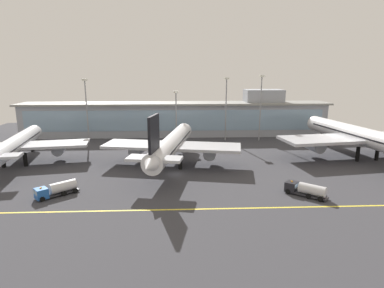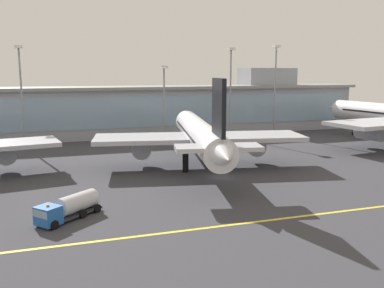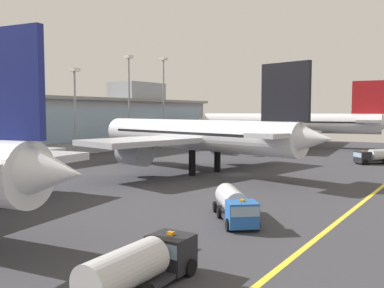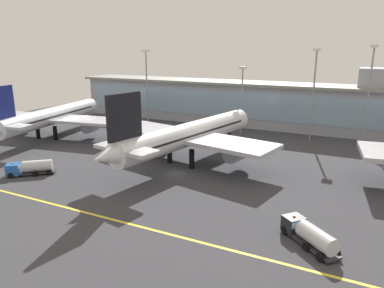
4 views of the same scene
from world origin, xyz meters
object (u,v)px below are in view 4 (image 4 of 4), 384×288
at_px(airliner_near_left, 52,117).
at_px(apron_light_mast_far_east, 242,89).
at_px(baggage_tug_near, 308,233).
at_px(fuel_tanker_truck, 29,168).
at_px(apron_light_mast_east, 146,76).
at_px(airliner_near_right, 189,135).
at_px(apron_light_mast_centre, 314,81).
at_px(apron_light_mast_west, 370,82).

height_order(airliner_near_left, apron_light_mast_far_east, apron_light_mast_far_east).
bearing_deg(baggage_tug_near, fuel_tanker_truck, 38.88).
xyz_separation_m(fuel_tanker_truck, apron_light_mast_east, (-7.94, 55.08, 14.21)).
height_order(airliner_near_right, apron_light_mast_east, apron_light_mast_east).
height_order(fuel_tanker_truck, apron_light_mast_centre, apron_light_mast_centre).
distance_m(airliner_near_right, apron_light_mast_west, 48.31).
relative_size(apron_light_mast_centre, apron_light_mast_far_east, 1.25).
distance_m(airliner_near_left, fuel_tanker_truck, 32.74).
relative_size(baggage_tug_near, apron_light_mast_west, 0.33).
bearing_deg(apron_light_mast_west, fuel_tanker_truck, -137.29).
bearing_deg(fuel_tanker_truck, apron_light_mast_east, -122.15).
distance_m(baggage_tug_near, apron_light_mast_centre, 59.86).
height_order(airliner_near_right, apron_light_mast_centre, apron_light_mast_centre).
bearing_deg(baggage_tug_near, apron_light_mast_centre, -39.98).
relative_size(baggage_tug_near, apron_light_mast_centre, 0.34).
bearing_deg(airliner_near_left, fuel_tanker_truck, -150.30).
relative_size(fuel_tanker_truck, baggage_tug_near, 1.01).
bearing_deg(apron_light_mast_centre, apron_light_mast_east, -179.93).
xyz_separation_m(fuel_tanker_truck, apron_light_mast_west, (58.97, 54.44, 14.92)).
distance_m(fuel_tanker_truck, baggage_tug_near, 54.46).
bearing_deg(apron_light_mast_west, apron_light_mast_centre, 176.98).
bearing_deg(airliner_near_right, apron_light_mast_east, 55.54).
height_order(fuel_tanker_truck, apron_light_mast_west, apron_light_mast_west).
bearing_deg(apron_light_mast_west, baggage_tug_near, -94.59).
relative_size(airliner_near_left, apron_light_mast_centre, 1.91).
height_order(airliner_near_left, apron_light_mast_centre, apron_light_mast_centre).
height_order(airliner_near_left, apron_light_mast_east, apron_light_mast_east).
xyz_separation_m(baggage_tug_near, apron_light_mast_far_east, (-28.24, 55.20, 11.68)).
height_order(apron_light_mast_centre, apron_light_mast_far_east, apron_light_mast_centre).
distance_m(fuel_tanker_truck, apron_light_mast_far_east, 60.20).
xyz_separation_m(airliner_near_right, baggage_tug_near, (29.49, -23.97, -4.75)).
relative_size(fuel_tanker_truck, apron_light_mast_centre, 0.35).
relative_size(airliner_near_left, baggage_tug_near, 5.59).
bearing_deg(baggage_tug_near, apron_light_mast_west, -53.33).
distance_m(fuel_tanker_truck, apron_light_mast_west, 81.63).
xyz_separation_m(apron_light_mast_centre, apron_light_mast_east, (-53.51, -0.06, -0.23)).
bearing_deg(fuel_tanker_truck, baggage_tug_near, 137.26).
bearing_deg(apron_light_mast_centre, fuel_tanker_truck, -129.57).
distance_m(airliner_near_left, apron_light_mast_west, 85.27).
relative_size(apron_light_mast_centre, apron_light_mast_east, 1.02).
bearing_deg(apron_light_mast_west, airliner_near_left, -159.79).
height_order(fuel_tanker_truck, baggage_tug_near, same).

